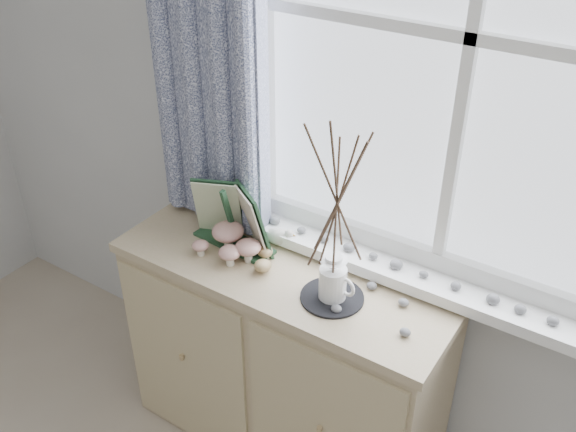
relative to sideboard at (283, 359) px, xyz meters
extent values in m
cube|color=silver|center=(0.15, 0.25, 0.87)|extent=(4.00, 0.04, 2.60)
cube|color=white|center=(0.45, 0.25, 1.22)|extent=(1.30, 0.01, 1.40)
cube|color=white|center=(0.45, 0.17, 0.45)|extent=(1.45, 0.16, 0.04)
cube|color=tan|center=(0.00, 0.01, -0.02)|extent=(1.17, 0.43, 0.81)
cube|color=tan|center=(0.00, 0.01, 0.41)|extent=(1.20, 0.45, 0.03)
cube|color=#C4B587|center=(-0.29, -0.22, -0.02)|extent=(0.55, 0.01, 0.75)
cylinder|color=white|center=(-0.22, -0.01, 0.46)|extent=(0.03, 0.03, 0.07)
ellipsoid|color=#8C1A04|center=(-0.22, -0.01, 0.50)|extent=(0.11, 0.11, 0.06)
cylinder|color=white|center=(-0.16, -0.08, 0.45)|extent=(0.03, 0.03, 0.05)
ellipsoid|color=#8C1A04|center=(-0.16, -0.08, 0.47)|extent=(0.08, 0.08, 0.04)
cylinder|color=white|center=(-0.28, -0.09, 0.44)|extent=(0.03, 0.03, 0.04)
ellipsoid|color=#8C1A04|center=(-0.28, -0.09, 0.46)|extent=(0.06, 0.06, 0.03)
cylinder|color=white|center=(-0.12, -0.03, 0.45)|extent=(0.03, 0.03, 0.06)
ellipsoid|color=#8C1A04|center=(-0.12, -0.03, 0.48)|extent=(0.09, 0.09, 0.05)
ellipsoid|color=tan|center=(-0.04, -0.05, 0.45)|extent=(0.05, 0.04, 0.07)
ellipsoid|color=tan|center=(-0.08, 0.02, 0.45)|extent=(0.05, 0.04, 0.07)
cylinder|color=black|center=(0.22, -0.05, 0.43)|extent=(0.20, 0.20, 0.01)
cylinder|color=white|center=(0.22, -0.05, 0.49)|extent=(0.10, 0.10, 0.11)
cone|color=white|center=(0.22, -0.05, 0.56)|extent=(0.09, 0.09, 0.04)
cylinder|color=white|center=(0.22, -0.05, 0.58)|extent=(0.05, 0.05, 0.02)
torus|color=white|center=(0.26, -0.05, 0.49)|extent=(0.07, 0.03, 0.07)
ellipsoid|color=gray|center=(0.26, -0.09, 0.44)|extent=(0.03, 0.03, 0.02)
ellipsoid|color=gray|center=(0.30, 0.07, 0.44)|extent=(0.03, 0.03, 0.02)
ellipsoid|color=gray|center=(0.48, -0.07, 0.44)|extent=(0.03, 0.03, 0.02)
ellipsoid|color=gray|center=(0.18, 0.11, 0.44)|extent=(0.03, 0.03, 0.02)
ellipsoid|color=gray|center=(0.42, 0.05, 0.44)|extent=(0.03, 0.03, 0.02)
camera|label=1|loc=(0.96, -1.43, 1.73)|focal=40.00mm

